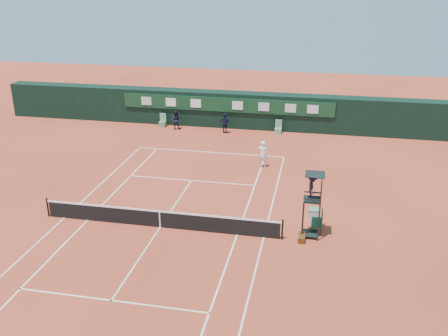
% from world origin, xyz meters
% --- Properties ---
extents(ground, '(90.00, 90.00, 0.00)m').
position_xyz_m(ground, '(0.00, 0.00, 0.00)').
color(ground, '#BC462C').
rests_on(ground, ground).
extents(court_lines, '(11.05, 23.85, 0.01)m').
position_xyz_m(court_lines, '(0.00, 0.00, 0.01)').
color(court_lines, white).
rests_on(court_lines, ground).
extents(tennis_net, '(12.90, 0.10, 1.10)m').
position_xyz_m(tennis_net, '(0.00, 0.00, 0.51)').
color(tennis_net, black).
rests_on(tennis_net, ground).
extents(back_wall, '(40.00, 1.65, 3.00)m').
position_xyz_m(back_wall, '(0.00, 18.74, 1.51)').
color(back_wall, black).
rests_on(back_wall, ground).
extents(linesman_chair_left, '(0.55, 0.50, 1.15)m').
position_xyz_m(linesman_chair_left, '(-5.50, 17.48, 0.32)').
color(linesman_chair_left, '#55825E').
rests_on(linesman_chair_left, ground).
extents(linesman_chair_right, '(0.55, 0.50, 1.15)m').
position_xyz_m(linesman_chair_right, '(4.50, 17.48, 0.32)').
color(linesman_chair_right, '#61956E').
rests_on(linesman_chair_right, ground).
extents(umpire_chair, '(0.96, 0.95, 3.42)m').
position_xyz_m(umpire_chair, '(7.75, 0.61, 2.46)').
color(umpire_chair, black).
rests_on(umpire_chair, ground).
extents(player_bench, '(0.55, 1.20, 1.10)m').
position_xyz_m(player_bench, '(8.17, 1.28, 0.60)').
color(player_bench, '#193F26').
rests_on(player_bench, ground).
extents(tennis_bag, '(0.35, 0.79, 0.30)m').
position_xyz_m(tennis_bag, '(7.37, 0.10, 0.15)').
color(tennis_bag, black).
rests_on(tennis_bag, ground).
extents(cooler, '(0.57, 0.57, 0.65)m').
position_xyz_m(cooler, '(7.88, 2.47, 0.33)').
color(cooler, silver).
rests_on(cooler, ground).
extents(tennis_ball, '(0.07, 0.07, 0.07)m').
position_xyz_m(tennis_ball, '(-1.26, 9.04, 0.03)').
color(tennis_ball, '#C8DA32').
rests_on(tennis_ball, ground).
extents(player, '(0.70, 0.47, 1.89)m').
position_xyz_m(player, '(4.18, 9.69, 0.95)').
color(player, white).
rests_on(player, ground).
extents(ball_kid_left, '(0.85, 0.69, 1.62)m').
position_xyz_m(ball_kid_left, '(-4.16, 17.03, 0.81)').
color(ball_kid_left, black).
rests_on(ball_kid_left, ground).
extents(ball_kid_right, '(1.03, 0.58, 1.65)m').
position_xyz_m(ball_kid_right, '(0.17, 16.74, 0.83)').
color(ball_kid_right, black).
rests_on(ball_kid_right, ground).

